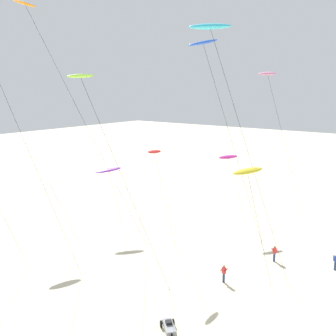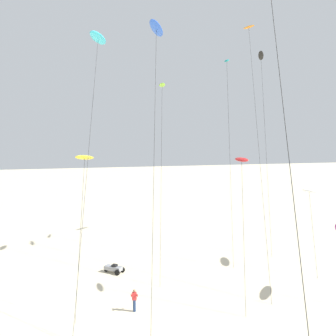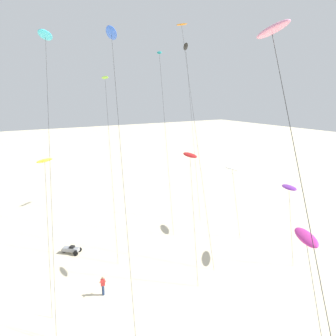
{
  "view_description": "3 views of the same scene",
  "coord_description": "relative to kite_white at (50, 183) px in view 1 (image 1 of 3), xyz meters",
  "views": [
    {
      "loc": [
        -25.68,
        -8.28,
        17.18
      ],
      "look_at": [
        0.52,
        11.45,
        10.23
      ],
      "focal_mm": 40.05,
      "sensor_mm": 36.0,
      "label": 1
    },
    {
      "loc": [
        30.09,
        1.08,
        12.96
      ],
      "look_at": [
        1.07,
        9.26,
        10.47
      ],
      "focal_mm": 42.48,
      "sensor_mm": 36.0,
      "label": 2
    },
    {
      "loc": [
        25.75,
        -1.52,
        16.53
      ],
      "look_at": [
        3.64,
        11.79,
        10.52
      ],
      "focal_mm": 35.15,
      "sensor_mm": 36.0,
      "label": 3
    }
  ],
  "objects": [
    {
      "name": "kite_pink",
      "position": [
        18.97,
        -15.53,
        11.16
      ],
      "size": [
        10.0,
        3.49,
        19.24
      ],
      "color": "pink",
      "rests_on": "ground"
    },
    {
      "name": "kite_magenta",
      "position": [
        18.29,
        -11.17,
        1.28
      ],
      "size": [
        4.91,
        2.11,
        9.17
      ],
      "color": "#D8339E",
      "rests_on": "ground"
    },
    {
      "name": "kite_yellow",
      "position": [
        2.03,
        -21.37,
        3.63
      ],
      "size": [
        4.88,
        2.1,
        11.64
      ],
      "color": "yellow",
      "rests_on": "ground"
    },
    {
      "name": "kite_purple",
      "position": [
        8.33,
        -0.17,
        -0.1
      ],
      "size": [
        3.27,
        2.47,
        7.84
      ],
      "color": "purple",
      "rests_on": "ground"
    },
    {
      "name": "kite_white",
      "position": [
        0.0,
        0.0,
        0.0
      ],
      "size": [
        4.32,
        1.56,
        7.92
      ],
      "color": "white",
      "rests_on": "ground"
    },
    {
      "name": "kite_flyer_middle",
      "position": [
        11.72,
        -20.21,
        -6.65
      ],
      "size": [
        0.72,
        0.71,
        1.67
      ],
      "color": "navy",
      "rests_on": "ground"
    },
    {
      "name": "beach_buggy",
      "position": [
        -3.74,
        -18.45,
        -7.12
      ],
      "size": [
        1.86,
        1.95,
        0.82
      ],
      "color": "gray",
      "rests_on": "ground"
    },
    {
      "name": "kite_flyer_nearest",
      "position": [
        4.93,
        -18.15,
        -6.65
      ],
      "size": [
        0.61,
        0.63,
        1.67
      ],
      "color": "navy",
      "rests_on": "ground"
    },
    {
      "name": "kite_lime",
      "position": [
        -6.07,
        -13.09,
        10.08
      ],
      "size": [
        8.13,
        2.52,
        18.21
      ],
      "color": "#8CD833",
      "rests_on": "ground"
    },
    {
      "name": "kite_cyan",
      "position": [
        -1.21,
        -19.89,
        13.38
      ],
      "size": [
        11.49,
        3.98,
        21.42
      ],
      "color": "#33BFE0",
      "rests_on": "ground"
    },
    {
      "name": "ground_plane",
      "position": [
        2.76,
        -24.52,
        -7.54
      ],
      "size": [
        260.0,
        260.0,
        0.0
      ],
      "primitive_type": "plane",
      "color": "beige"
    },
    {
      "name": "kite_red",
      "position": [
        5.36,
        -9.86,
        3.44
      ],
      "size": [
        3.66,
        1.14,
        11.36
      ],
      "color": "red",
      "rests_on": "ground"
    },
    {
      "name": "kite_orange",
      "position": [
        -3.89,
        -4.65,
        15.34
      ],
      "size": [
        11.98,
        3.51,
        24.0
      ],
      "color": "orange",
      "rests_on": "ground"
    },
    {
      "name": "kite_blue",
      "position": [
        3.98,
        -16.19,
        13.03
      ],
      "size": [
        10.33,
        3.63,
        21.22
      ],
      "color": "blue",
      "rests_on": "ground"
    },
    {
      "name": "kite_flyer_furthest",
      "position": [
        13.48,
        -25.63,
        -6.65
      ],
      "size": [
        0.64,
        0.65,
        1.67
      ],
      "color": "navy",
      "rests_on": "ground"
    }
  ]
}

